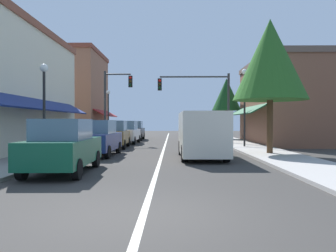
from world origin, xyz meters
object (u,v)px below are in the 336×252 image
(parked_car_far_left, at_px, (126,132))
(tree_right_far, at_px, (226,95))
(traffic_signal_left_corner, at_px, (114,97))
(street_lamp_left_near, at_px, (44,94))
(street_lamp_right_mid, at_px, (245,95))
(street_lamp_left_far, at_px, (108,106))
(parked_car_distant_left, at_px, (134,131))
(traffic_signal_mast_arm, at_px, (203,95))
(van_in_lane, at_px, (201,133))
(parked_car_third_left, at_px, (114,134))
(tree_right_near, at_px, (270,60))
(parked_car_nearest_left, at_px, (63,146))
(parked_car_second_left, at_px, (97,138))

(parked_car_far_left, xyz_separation_m, tree_right_far, (8.75, 5.83, 3.41))
(traffic_signal_left_corner, relative_size, street_lamp_left_near, 1.34)
(street_lamp_right_mid, bearing_deg, street_lamp_left_far, 141.44)
(parked_car_distant_left, bearing_deg, traffic_signal_mast_arm, -44.50)
(van_in_lane, distance_m, tree_right_far, 17.03)
(parked_car_third_left, bearing_deg, tree_right_far, 47.27)
(street_lamp_right_mid, height_order, street_lamp_left_far, street_lamp_right_mid)
(street_lamp_left_far, bearing_deg, tree_right_far, 10.72)
(traffic_signal_left_corner, xyz_separation_m, street_lamp_left_far, (-1.10, 3.48, -0.61))
(traffic_signal_mast_arm, relative_size, tree_right_near, 0.80)
(street_lamp_left_near, bearing_deg, tree_right_near, 10.67)
(parked_car_third_left, xyz_separation_m, parked_car_far_left, (0.20, 4.44, 0.00))
(tree_right_far, bearing_deg, parked_car_distant_left, -175.43)
(parked_car_nearest_left, distance_m, van_in_lane, 6.76)
(parked_car_distant_left, xyz_separation_m, traffic_signal_mast_arm, (5.92, -5.80, 2.83))
(traffic_signal_left_corner, bearing_deg, parked_car_far_left, -15.51)
(traffic_signal_mast_arm, bearing_deg, street_lamp_left_near, -127.51)
(parked_car_distant_left, xyz_separation_m, van_in_lane, (4.95, -15.60, 0.27))
(parked_car_distant_left, distance_m, street_lamp_left_near, 16.55)
(parked_car_nearest_left, distance_m, parked_car_second_left, 5.54)
(parked_car_second_left, bearing_deg, traffic_signal_left_corner, 96.56)
(traffic_signal_left_corner, relative_size, street_lamp_left_far, 1.26)
(parked_car_nearest_left, relative_size, tree_right_near, 0.61)
(parked_car_distant_left, height_order, traffic_signal_mast_arm, traffic_signal_mast_arm)
(parked_car_far_left, relative_size, street_lamp_left_far, 0.91)
(parked_car_second_left, bearing_deg, van_in_lane, -9.02)
(parked_car_second_left, distance_m, street_lamp_right_mid, 10.08)
(street_lamp_left_near, xyz_separation_m, tree_right_far, (10.89, 16.98, 1.37))
(street_lamp_right_mid, bearing_deg, street_lamp_left_near, -147.30)
(street_lamp_left_far, bearing_deg, tree_right_near, -50.55)
(street_lamp_left_near, bearing_deg, parked_car_far_left, 79.16)
(tree_right_near, bearing_deg, van_in_lane, -159.67)
(parked_car_third_left, height_order, traffic_signal_left_corner, traffic_signal_left_corner)
(parked_car_third_left, xyz_separation_m, traffic_signal_left_corner, (-0.84, 4.73, 2.82))
(parked_car_nearest_left, bearing_deg, street_lamp_right_mid, 50.64)
(traffic_signal_mast_arm, bearing_deg, traffic_signal_left_corner, 172.11)
(parked_car_second_left, bearing_deg, street_lamp_left_far, 99.81)
(parked_car_second_left, relative_size, street_lamp_right_mid, 0.81)
(parked_car_second_left, height_order, van_in_lane, van_in_lane)
(parked_car_distant_left, bearing_deg, van_in_lane, -72.46)
(parked_car_nearest_left, height_order, traffic_signal_mast_arm, traffic_signal_mast_arm)
(parked_car_far_left, xyz_separation_m, traffic_signal_mast_arm, (5.91, -0.67, 2.83))
(parked_car_third_left, height_order, traffic_signal_mast_arm, traffic_signal_mast_arm)
(parked_car_distant_left, bearing_deg, parked_car_third_left, -91.21)
(parked_car_nearest_left, xyz_separation_m, street_lamp_left_far, (-2.15, 18.86, 2.20))
(traffic_signal_mast_arm, height_order, street_lamp_right_mid, traffic_signal_mast_arm)
(parked_car_nearest_left, distance_m, tree_right_far, 22.93)
(parked_car_distant_left, relative_size, tree_right_near, 0.60)
(traffic_signal_mast_arm, xyz_separation_m, traffic_signal_left_corner, (-6.95, 0.96, -0.01))
(tree_right_near, bearing_deg, street_lamp_left_near, -169.33)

